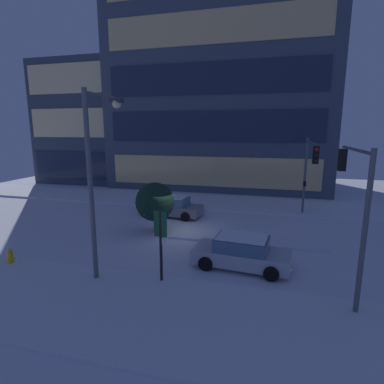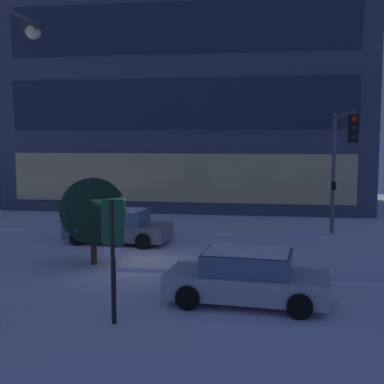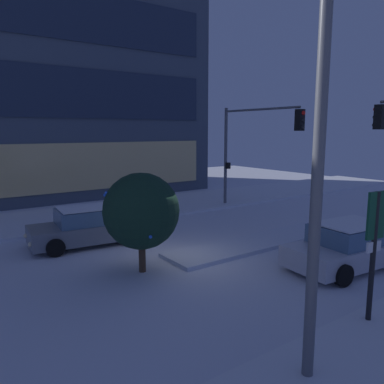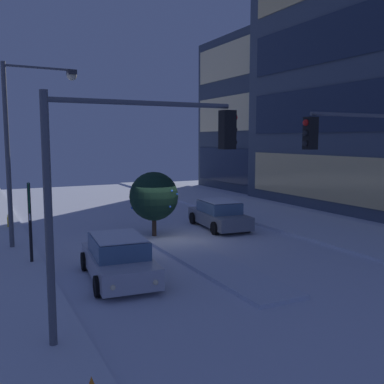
# 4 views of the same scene
# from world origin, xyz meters

# --- Properties ---
(ground) EXTENTS (52.00, 52.00, 0.00)m
(ground) POSITION_xyz_m (0.00, 0.00, 0.00)
(ground) COLOR silver
(curb_strip_near) EXTENTS (52.00, 5.20, 0.14)m
(curb_strip_near) POSITION_xyz_m (0.00, -8.43, 0.07)
(curb_strip_near) COLOR silver
(curb_strip_near) RESTS_ON ground
(curb_strip_far) EXTENTS (52.00, 5.20, 0.14)m
(curb_strip_far) POSITION_xyz_m (0.00, 8.43, 0.07)
(curb_strip_far) COLOR silver
(curb_strip_far) RESTS_ON ground
(median_strip) EXTENTS (9.00, 1.80, 0.14)m
(median_strip) POSITION_xyz_m (4.56, -0.19, 0.07)
(median_strip) COLOR silver
(median_strip) RESTS_ON ground
(car_near) EXTENTS (4.67, 2.42, 1.49)m
(car_near) POSITION_xyz_m (4.64, -3.79, 0.71)
(car_near) COLOR #B7B7C1
(car_near) RESTS_ON ground
(car_far) EXTENTS (4.75, 2.39, 1.49)m
(car_far) POSITION_xyz_m (-1.33, 3.62, 0.71)
(car_far) COLOR slate
(car_far) RESTS_ON ground
(traffic_light_corner_far_right) EXTENTS (0.32, 5.68, 5.72)m
(traffic_light_corner_far_right) POSITION_xyz_m (8.15, 4.36, 4.01)
(traffic_light_corner_far_right) COLOR #565960
(traffic_light_corner_far_right) RESTS_ON ground
(street_lamp_arched) EXTENTS (0.56, 3.11, 7.91)m
(street_lamp_arched) POSITION_xyz_m (-1.26, -5.88, 5.15)
(street_lamp_arched) COLOR #565960
(street_lamp_arched) RESTS_ON ground
(parking_info_sign) EXTENTS (0.55, 0.13, 3.13)m
(parking_info_sign) POSITION_xyz_m (1.57, -6.24, 2.01)
(parking_info_sign) COLOR black
(parking_info_sign) RESTS_ON ground
(decorated_tree_median) EXTENTS (2.39, 2.39, 3.17)m
(decorated_tree_median) POSITION_xyz_m (-1.07, -0.21, 1.97)
(decorated_tree_median) COLOR #473323
(decorated_tree_median) RESTS_ON ground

